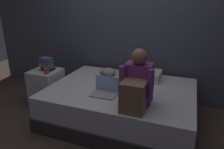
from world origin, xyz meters
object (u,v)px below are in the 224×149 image
Objects in this scene: person_sitting at (137,85)px; clothes_pile at (108,72)px; bed at (121,104)px; pillow at (142,75)px; book_stack at (47,64)px; mug at (46,71)px; nightstand at (47,87)px; laptop at (105,90)px.

person_sitting reaches higher than clothes_pile.
bed is at bearing -48.07° from clothes_pile.
pillow is 2.71× the size of book_stack.
mug reaches higher than clothes_pile.
pillow is 6.22× the size of mug.
clothes_pile is (0.90, 0.36, -0.14)m from book_stack.
clothes_pile is (0.94, 0.39, 0.26)m from nightstand.
bed is 0.62m from clothes_pile.
person_sitting reaches higher than bed.
book_stack reaches higher than bed.
mug is (-1.49, 0.33, -0.12)m from person_sitting.
clothes_pile is (-0.54, -0.05, -0.01)m from pillow.
person_sitting is 2.65× the size of clothes_pile.
laptop reaches higher than pillow.
book_stack is (-1.44, -0.41, 0.13)m from pillow.
clothes_pile is (-0.68, 0.84, -0.20)m from person_sitting.
person_sitting is at bearing -53.54° from bed.
bed is at bearing -111.80° from pillow.
laptop is 1.19m from book_stack.
clothes_pile is (-0.36, 0.40, 0.31)m from bed.
pillow is at bearing 15.86° from book_stack.
laptop reaches higher than clothes_pile.
bed is 3.05× the size of person_sitting.
pillow is at bearing 16.34° from nightstand.
mug is at bearing -157.70° from pillow.
pillow is (-0.14, 0.89, -0.19)m from person_sitting.
bed is 0.58m from pillow.
pillow reaches higher than clothes_pile.
book_stack reaches higher than pillow.
bed is 9.67× the size of book_stack.
bed is 0.43m from laptop.
mug is at bearing -148.05° from clothes_pile.
nightstand reaches higher than bed.
nightstand is at bearing -157.71° from clothes_pile.
person_sitting is at bearing -19.50° from laptop.
nightstand is 1.05m from clothes_pile.
laptop is (-0.45, 0.16, -0.20)m from person_sitting.
mug is at bearing -174.93° from bed.
pillow is 2.27× the size of clothes_pile.
bed is 6.25× the size of laptop.
person_sitting is 1.66m from book_stack.
laptop is 0.79m from pillow.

